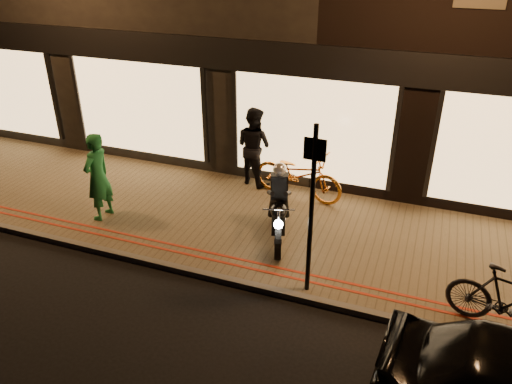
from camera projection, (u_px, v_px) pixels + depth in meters
ground at (249, 290)px, 8.76m from camera, size 90.00×90.00×0.00m
sidewalk at (283, 231)px, 10.40m from camera, size 50.00×4.00×0.12m
kerb_stone at (250, 286)px, 8.78m from camera, size 50.00×0.14×0.12m
red_kerb_lines at (260, 267)px, 9.16m from camera, size 50.00×0.26×0.01m
motorcycle at (279, 211)px, 9.77m from camera, size 0.79×1.89×1.59m
sign_post at (312, 204)px, 7.84m from camera, size 0.35×0.08×3.00m
bicycle_gold at (298, 175)px, 11.35m from camera, size 2.25×1.10×1.13m
bicycle_dark at (509, 302)px, 7.47m from camera, size 1.90×0.96×1.10m
person_green at (98, 177)px, 10.36m from camera, size 0.50×0.72×1.90m
person_dark at (254, 146)px, 11.84m from camera, size 1.13×1.02×1.91m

